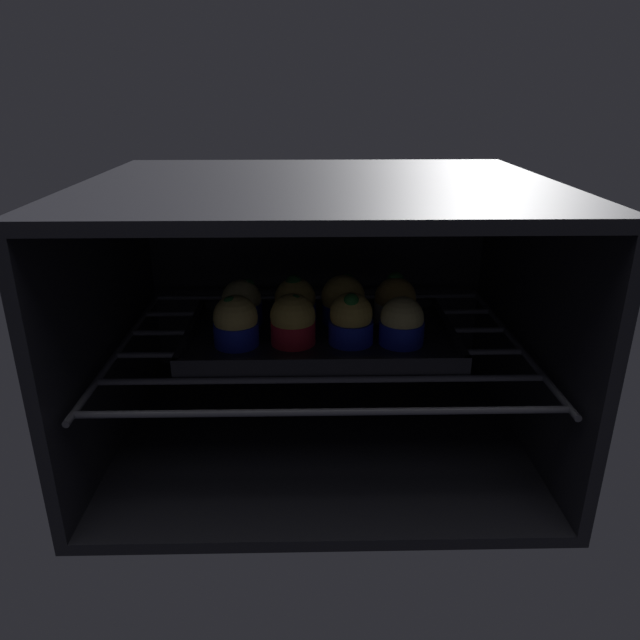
# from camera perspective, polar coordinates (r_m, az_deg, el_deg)

# --- Properties ---
(oven_cavity) EXTENTS (0.59, 0.47, 0.37)m
(oven_cavity) POSITION_cam_1_polar(r_m,az_deg,el_deg) (0.84, -0.07, 1.16)
(oven_cavity) COLOR black
(oven_cavity) RESTS_ON ground
(oven_rack) EXTENTS (0.55, 0.42, 0.01)m
(oven_rack) POSITION_cam_1_polar(r_m,az_deg,el_deg) (0.81, -0.01, -2.13)
(oven_rack) COLOR #51515B
(oven_rack) RESTS_ON oven_cavity
(baking_tray) EXTENTS (0.36, 0.22, 0.02)m
(baking_tray) POSITION_cam_1_polar(r_m,az_deg,el_deg) (0.81, 0.00, -1.53)
(baking_tray) COLOR black
(baking_tray) RESTS_ON oven_rack
(muffin_row0_col0) EXTENTS (0.06, 0.06, 0.07)m
(muffin_row0_col0) POSITION_cam_1_polar(r_m,az_deg,el_deg) (0.76, -8.17, -0.21)
(muffin_row0_col0) COLOR #1928B7
(muffin_row0_col0) RESTS_ON baking_tray
(muffin_row0_col1) EXTENTS (0.06, 0.06, 0.07)m
(muffin_row0_col1) POSITION_cam_1_polar(r_m,az_deg,el_deg) (0.76, -2.63, -0.08)
(muffin_row0_col1) COLOR red
(muffin_row0_col1) RESTS_ON baking_tray
(muffin_row0_col2) EXTENTS (0.06, 0.06, 0.07)m
(muffin_row0_col2) POSITION_cam_1_polar(r_m,az_deg,el_deg) (0.76, 3.02, 0.01)
(muffin_row0_col2) COLOR #1928B7
(muffin_row0_col2) RESTS_ON baking_tray
(muffin_row0_col3) EXTENTS (0.06, 0.06, 0.06)m
(muffin_row0_col3) POSITION_cam_1_polar(r_m,az_deg,el_deg) (0.77, 7.93, -0.32)
(muffin_row0_col3) COLOR #1928B7
(muffin_row0_col3) RESTS_ON baking_tray
(muffin_row1_col0) EXTENTS (0.06, 0.06, 0.06)m
(muffin_row1_col0) POSITION_cam_1_polar(r_m,az_deg,el_deg) (0.84, -7.57, 1.56)
(muffin_row1_col0) COLOR #1928B7
(muffin_row1_col0) RESTS_ON baking_tray
(muffin_row1_col1) EXTENTS (0.06, 0.06, 0.07)m
(muffin_row1_col1) POSITION_cam_1_polar(r_m,az_deg,el_deg) (0.82, -2.43, 1.68)
(muffin_row1_col1) COLOR #1928B7
(muffin_row1_col1) RESTS_ON baking_tray
(muffin_row1_col2) EXTENTS (0.06, 0.06, 0.07)m
(muffin_row1_col2) POSITION_cam_1_polar(r_m,az_deg,el_deg) (0.83, 2.25, 1.87)
(muffin_row1_col2) COLOR #1928B7
(muffin_row1_col2) RESTS_ON baking_tray
(muffin_row1_col3) EXTENTS (0.06, 0.06, 0.07)m
(muffin_row1_col3) POSITION_cam_1_polar(r_m,az_deg,el_deg) (0.84, 7.28, 1.80)
(muffin_row1_col3) COLOR silver
(muffin_row1_col3) RESTS_ON baking_tray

